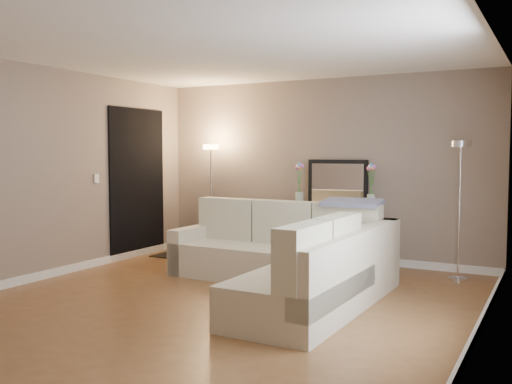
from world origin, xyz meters
The scene contains 21 objects.
floor centered at (0.00, 0.00, -0.01)m, with size 5.00×5.50×0.01m, color brown.
ceiling centered at (0.00, 0.00, 2.60)m, with size 5.00×5.50×0.01m, color white.
wall_back centered at (0.00, 2.76, 1.30)m, with size 5.00×0.02×2.60m, color gray.
wall_left centered at (-2.51, 0.00, 1.30)m, with size 0.02×5.50×2.60m, color gray.
wall_right centered at (2.51, 0.00, 1.30)m, with size 0.02×5.50×2.60m, color gray.
baseboard_back centered at (0.00, 2.73, 0.05)m, with size 5.00×0.03×0.10m, color white.
baseboard_left centered at (-2.48, 0.00, 0.05)m, with size 0.03×5.50×0.10m, color white.
baseboard_right centered at (2.48, 0.00, 0.05)m, with size 0.03×5.50×0.10m, color white.
doorway centered at (-2.48, 1.70, 1.10)m, with size 0.02×1.20×2.20m, color black.
switch_plate centered at (-2.48, 0.85, 1.20)m, with size 0.02×0.08×0.12m, color white.
sectional_sofa centered at (0.43, 0.83, 0.35)m, with size 2.71×2.65×0.95m.
throw_blanket centered at (0.92, 1.48, 0.96)m, with size 0.68×0.39×0.05m, color slate.
console_table centered at (0.24, 2.49, 0.42)m, with size 1.23×0.39×0.75m.
leaning_mirror centered at (0.31, 2.64, 1.11)m, with size 0.86×0.09×0.67m.
table_decor centered at (0.32, 2.45, 0.80)m, with size 0.52×0.12×0.12m.
flower_vase_left centered at (-0.19, 2.46, 1.04)m, with size 0.14×0.12×0.64m.
flower_vase_right centered at (0.83, 2.51, 1.04)m, with size 0.14×0.12×0.64m.
floor_lamp_lit centered at (-1.66, 2.43, 1.18)m, with size 0.24×0.24×1.67m.
floor_lamp_unlit centered at (2.00, 2.27, 1.19)m, with size 0.30×0.30×1.69m.
charcoal_rug centered at (-1.75, 2.12, 0.01)m, with size 1.09×0.82×0.01m, color black.
black_bag centered at (-1.95, 2.03, 0.20)m, with size 0.31×0.22×0.20m, color black.
Camera 1 is at (3.06, -4.92, 1.55)m, focal length 40.00 mm.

